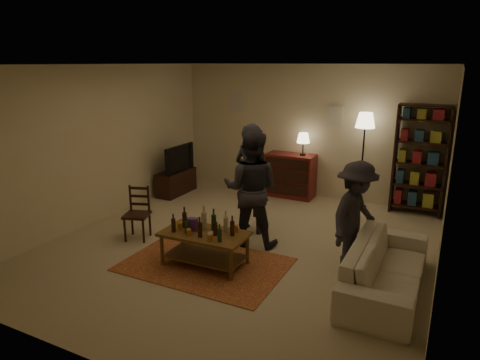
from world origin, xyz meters
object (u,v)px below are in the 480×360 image
Objects in this scene: floor_lamp at (365,127)px; sofa at (386,268)px; person_left at (252,178)px; dining_chair at (138,211)px; bookshelf at (420,159)px; person_right at (251,189)px; coffee_table at (204,237)px; person_by_sofa at (355,216)px; tv_stand at (176,176)px; dresser at (291,174)px.

sofa is at bearing -72.79° from floor_lamp.
floor_lamp reaches higher than person_left.
sofa is (3.80, 0.06, -0.14)m from dining_chair.
bookshelf is 3.40m from person_right.
floor_lamp is 1.04× the size of person_right.
coffee_table reaches higher than sofa.
dining_chair is 0.57× the size of person_by_sofa.
tv_stand is 3.10m from person_right.
bookshelf reaches higher than person_left.
person_by_sofa reaches higher than tv_stand.
coffee_table is 0.68× the size of person_right.
tv_stand is 0.59× the size of person_left.
dining_chair is 0.81× the size of tv_stand.
dresser is (-0.05, 3.52, 0.06)m from coffee_table.
dining_chair is 0.43× the size of bookshelf.
person_left is 1.21× the size of person_by_sofa.
person_left reaches higher than sofa.
floor_lamp reaches higher than person_by_sofa.
person_left is 0.54m from person_right.
person_left reaches higher than person_right.
floor_lamp is at bearing 12.94° from tv_stand.
coffee_table is 1.13× the size of tv_stand.
person_by_sofa is at bearing -22.96° from tv_stand.
dresser is at bearing -96.42° from person_right.
dining_chair is at bearing 115.12° from person_by_sofa.
person_right is 1.59m from person_by_sofa.
person_left is at bearing 65.95° from sofa.
tv_stand is 0.58× the size of floor_lamp.
person_left is 1.90m from person_by_sofa.
bookshelf is at bearing 1.57° from dresser.
bookshelf is 1.13m from floor_lamp.
dresser reaches higher than sofa.
tv_stand reaches higher than dining_chair.
bookshelf reaches higher than floor_lamp.
tv_stand is 5.14m from sofa.
dresser is 3.93m from sofa.
dresser reaches higher than tv_stand.
coffee_table is 1.08m from person_right.
bookshelf is (2.39, 3.59, 0.61)m from coffee_table.
coffee_table is at bearing 131.30° from person_by_sofa.
bookshelf is 2.80m from person_by_sofa.
floor_lamp is at bearing -172.52° from bookshelf.
person_by_sofa is (1.85, 0.85, 0.33)m from coffee_table.
sofa is at bearing -52.46° from dresser.
tv_stand reaches higher than coffee_table.
person_left is at bearing -79.47° from person_right.
person_left is at bearing 17.19° from dining_chair.
person_left reaches higher than dining_chair.
coffee_table is at bearing -112.05° from floor_lamp.
floor_lamp is 1.23× the size of person_by_sofa.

